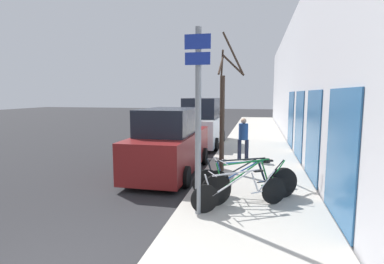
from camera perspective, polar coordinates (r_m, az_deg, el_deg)
ground_plane at (r=14.62m, az=1.67°, el=-3.12°), size 80.00×80.00×0.00m
sidewalk_curb at (r=17.12m, az=12.03°, el=-1.50°), size 3.20×32.00×0.15m
building_facade at (r=16.93m, az=18.31°, el=8.89°), size 0.23×32.00×6.50m
signpost at (r=6.00m, az=1.16°, el=2.76°), size 0.51×0.14×3.77m
bicycle_0 at (r=6.69m, az=9.29°, el=-11.20°), size 1.99×1.19×0.85m
bicycle_1 at (r=7.11m, az=11.23°, el=-9.71°), size 2.15×1.26×0.99m
bicycle_2 at (r=7.39m, az=10.18°, el=-9.07°), size 2.45×0.86×0.97m
bicycle_3 at (r=7.60m, az=10.83°, el=-8.95°), size 2.14×0.70×0.86m
parked_car_0 at (r=9.92m, az=-4.24°, el=-2.30°), size 1.96×4.71×2.16m
parked_car_1 at (r=15.18m, az=1.95°, el=1.42°), size 1.99×4.49×2.43m
pedestrian_near at (r=11.47m, az=9.75°, el=-0.70°), size 0.41×0.35×1.58m
street_tree at (r=9.53m, az=5.93°, el=3.72°), size 0.86×1.58×4.37m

